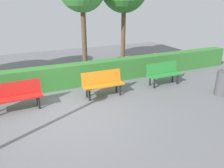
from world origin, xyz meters
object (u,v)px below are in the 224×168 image
Objects in this scene: bench_red at (14,95)px; trash_bin at (223,83)px; bench_green at (163,73)px; bench_orange at (103,83)px.

trash_bin is (-6.63, 1.74, -0.05)m from bench_red.
bench_green and bench_orange have the same top height.
bench_green is at bearing -53.42° from trash_bin.
bench_red is 6.85m from trash_bin.
bench_orange and bench_red have the same top height.
bench_green reaches higher than trash_bin.
bench_orange is 4.18m from trash_bin.
bench_orange is at bearing 2.03° from bench_green.
bench_red reaches higher than trash_bin.
bench_orange is 1.65× the size of trash_bin.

